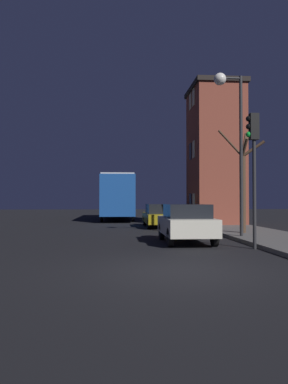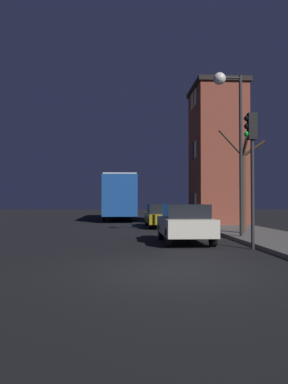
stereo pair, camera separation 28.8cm
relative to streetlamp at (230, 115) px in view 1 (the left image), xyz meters
The scene contains 8 objects.
ground_plane 9.15m from the streetlamp, 116.70° to the right, with size 120.00×120.00×0.00m, color black.
brick_building 9.18m from the streetlamp, 78.88° to the left, with size 3.32×4.42×9.15m.
streetlamp is the anchor object (origin of this frame).
traffic_light 3.66m from the streetlamp, 93.16° to the right, with size 0.43×0.24×4.62m.
bare_tree 3.45m from the streetlamp, 56.02° to the left, with size 1.95×1.65×4.94m.
bus 18.11m from the streetlamp, 105.32° to the left, with size 2.60×11.88×3.68m.
car_near_lane 5.08m from the streetlamp, 152.70° to the right, with size 1.78×3.87×1.50m.
car_mid_lane 9.02m from the streetlamp, 105.83° to the left, with size 1.81×4.70×1.42m.
Camera 1 is at (-1.49, -8.79, 1.65)m, focal length 35.00 mm.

